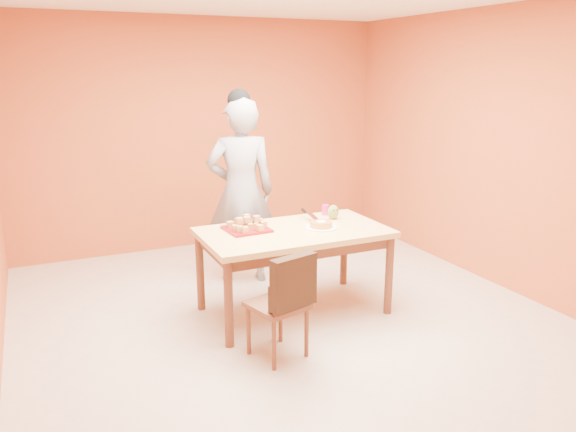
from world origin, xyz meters
name	(u,v)px	position (x,y,z in m)	size (l,w,h in m)	color
floor	(292,322)	(0.00, 0.00, 0.00)	(5.00, 5.00, 0.00)	beige
wall_back	(203,135)	(0.00, 2.50, 1.35)	(4.50, 4.50, 0.00)	#BC4F2B
wall_right	(504,150)	(2.25, 0.00, 1.35)	(5.00, 5.00, 0.00)	#BC4F2B
dining_table	(294,240)	(0.11, 0.20, 0.67)	(1.60, 0.90, 0.76)	#D6B470
dining_chair	(278,303)	(-0.35, -0.49, 0.44)	(0.48, 0.54, 0.84)	brown
pastry_pile	(247,222)	(-0.27, 0.36, 0.83)	(0.32, 0.32, 0.10)	tan
person	(241,192)	(-0.04, 1.12, 0.93)	(0.67, 0.44, 1.85)	gray
pastry_platter	(247,229)	(-0.27, 0.36, 0.77)	(0.35, 0.35, 0.02)	maroon
red_dinner_plate	(254,223)	(-0.13, 0.53, 0.77)	(0.22, 0.22, 0.01)	maroon
white_cake_plate	(321,227)	(0.35, 0.15, 0.77)	(0.28, 0.28, 0.01)	white
sponge_cake	(321,224)	(0.35, 0.15, 0.79)	(0.19, 0.19, 0.04)	gold
cake_server	(313,216)	(0.36, 0.33, 0.82)	(0.05, 0.26, 0.01)	silver
egg_ornament	(333,212)	(0.59, 0.37, 0.83)	(0.11, 0.09, 0.13)	olive
magenta_glass	(325,210)	(0.60, 0.54, 0.81)	(0.07, 0.07, 0.10)	#C41D75
checker_tin	(328,213)	(0.64, 0.55, 0.77)	(0.10, 0.10, 0.03)	#38190F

